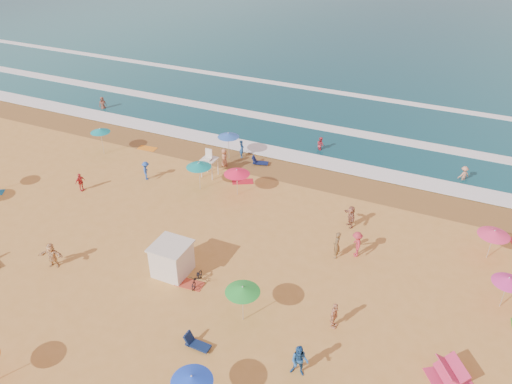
% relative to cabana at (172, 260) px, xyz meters
% --- Properties ---
extents(ground, '(220.00, 220.00, 0.00)m').
position_rel_cabana_xyz_m(ground, '(0.36, 2.60, -1.00)').
color(ground, gold).
rests_on(ground, ground).
extents(ocean, '(220.00, 140.00, 0.18)m').
position_rel_cabana_xyz_m(ocean, '(0.36, 86.60, -1.00)').
color(ocean, '#0C4756').
rests_on(ocean, ground).
extents(wet_sand, '(220.00, 220.00, 0.00)m').
position_rel_cabana_xyz_m(wet_sand, '(0.36, 15.10, -0.99)').
color(wet_sand, olive).
rests_on(wet_sand, ground).
extents(surf_foam, '(200.00, 18.70, 0.05)m').
position_rel_cabana_xyz_m(surf_foam, '(0.36, 23.92, -0.90)').
color(surf_foam, white).
rests_on(surf_foam, ground).
extents(cabana, '(2.00, 2.00, 2.00)m').
position_rel_cabana_xyz_m(cabana, '(0.00, 0.00, 0.00)').
color(cabana, silver).
rests_on(cabana, ground).
extents(cabana_roof, '(2.20, 2.20, 0.12)m').
position_rel_cabana_xyz_m(cabana_roof, '(0.00, 0.00, 1.06)').
color(cabana_roof, silver).
rests_on(cabana_roof, cabana).
extents(bicycle, '(0.84, 1.71, 0.86)m').
position_rel_cabana_xyz_m(bicycle, '(1.90, -0.30, -0.57)').
color(bicycle, black).
rests_on(bicycle, ground).
extents(lifeguard_stand, '(1.20, 1.20, 2.10)m').
position_rel_cabana_xyz_m(lifeguard_stand, '(-3.84, 11.56, 0.05)').
color(lifeguard_stand, white).
rests_on(lifeguard_stand, ground).
extents(beach_umbrellas, '(46.96, 27.39, 0.70)m').
position_rel_cabana_xyz_m(beach_umbrellas, '(4.39, 2.98, 1.10)').
color(beach_umbrellas, '#FB376F').
rests_on(beach_umbrellas, ground).
extents(loungers, '(45.02, 26.83, 0.34)m').
position_rel_cabana_xyz_m(loungers, '(4.84, -1.19, -0.83)').
color(loungers, '#0E1D4A').
rests_on(loungers, ground).
extents(towels, '(46.17, 24.15, 0.03)m').
position_rel_cabana_xyz_m(towels, '(-1.06, 1.93, -0.98)').
color(towels, red).
rests_on(towels, ground).
extents(beachgoers, '(44.12, 25.61, 2.14)m').
position_rel_cabana_xyz_m(beachgoers, '(-0.23, 6.64, -0.20)').
color(beachgoers, brown).
rests_on(beachgoers, ground).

